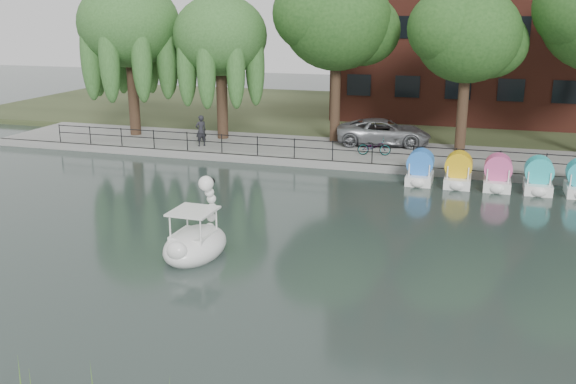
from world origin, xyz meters
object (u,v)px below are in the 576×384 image
at_px(pedestrian, 201,128).
at_px(bicycle, 374,146).
at_px(swan_boat, 196,239).
at_px(minivan, 384,130).

bearing_deg(pedestrian, bicycle, 135.05).
distance_m(bicycle, swan_boat, 15.03).
height_order(minivan, pedestrian, pedestrian).
height_order(minivan, swan_boat, swan_boat).
bearing_deg(pedestrian, swan_boat, 65.65).
bearing_deg(bicycle, pedestrian, 83.76).
bearing_deg(minivan, pedestrian, 100.23).
height_order(minivan, bicycle, minivan).
xyz_separation_m(minivan, bicycle, (-0.05, -2.77, -0.33)).
bearing_deg(pedestrian, minivan, 150.85).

